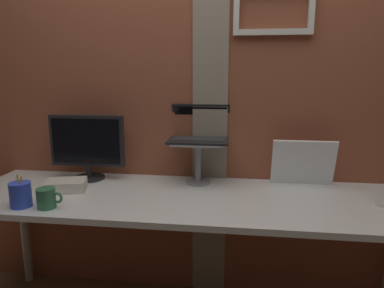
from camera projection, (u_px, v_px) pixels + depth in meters
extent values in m
cube|color=brown|center=(202.00, 84.00, 2.06)|extent=(3.29, 0.12, 2.57)
cube|color=gray|center=(210.00, 85.00, 1.99)|extent=(0.20, 0.01, 2.57)
cube|color=white|center=(273.00, 32.00, 1.88)|extent=(0.42, 0.03, 0.03)
cube|color=white|center=(236.00, 11.00, 1.88)|extent=(0.03, 0.03, 0.19)
cube|color=white|center=(312.00, 10.00, 1.83)|extent=(0.03, 0.03, 0.19)
cube|color=white|center=(189.00, 199.00, 1.79)|extent=(2.35, 0.68, 0.03)
cylinder|color=#B2B2B7|center=(25.00, 230.00, 2.28)|extent=(0.05, 0.05, 0.71)
cylinder|color=black|center=(89.00, 178.00, 2.08)|extent=(0.18, 0.18, 0.01)
cylinder|color=black|center=(89.00, 171.00, 2.07)|extent=(0.04, 0.04, 0.07)
cube|color=black|center=(87.00, 141.00, 2.03)|extent=(0.44, 0.04, 0.30)
cube|color=black|center=(86.00, 141.00, 2.01)|extent=(0.40, 0.00, 0.26)
cylinder|color=gray|center=(198.00, 182.00, 2.00)|extent=(0.14, 0.14, 0.01)
cylinder|color=gray|center=(198.00, 162.00, 1.97)|extent=(0.03, 0.03, 0.22)
cube|color=gray|center=(198.00, 143.00, 1.95)|extent=(0.28, 0.22, 0.01)
cube|color=black|center=(198.00, 141.00, 1.95)|extent=(0.33, 0.21, 0.01)
cube|color=#2D2D30|center=(198.00, 139.00, 1.96)|extent=(0.29, 0.12, 0.00)
cube|color=black|center=(201.00, 120.00, 2.06)|extent=(0.33, 0.07, 0.19)
cube|color=black|center=(200.00, 120.00, 2.06)|extent=(0.30, 0.05, 0.16)
cube|color=white|center=(303.00, 163.00, 1.94)|extent=(0.34, 0.09, 0.26)
cylinder|color=blue|center=(21.00, 195.00, 1.64)|extent=(0.10, 0.10, 0.12)
cylinder|color=orange|center=(22.00, 191.00, 1.64)|extent=(0.01, 0.02, 0.13)
cylinder|color=yellow|center=(19.00, 190.00, 1.63)|extent=(0.01, 0.02, 0.15)
cylinder|color=#33724C|center=(46.00, 198.00, 1.63)|extent=(0.08, 0.08, 0.09)
torus|color=#33724C|center=(57.00, 198.00, 1.62)|extent=(0.05, 0.01, 0.05)
cube|color=silver|center=(66.00, 185.00, 1.87)|extent=(0.23, 0.19, 0.06)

